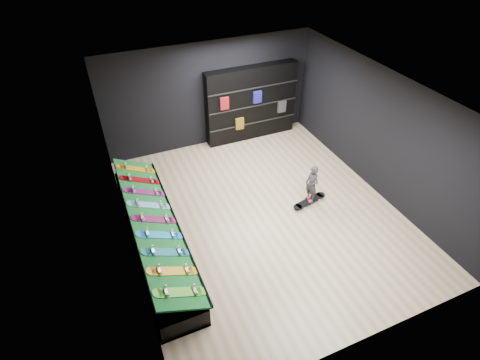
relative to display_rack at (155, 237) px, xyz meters
name	(u,v)px	position (x,y,z in m)	size (l,w,h in m)	color
floor	(263,213)	(2.55, 0.00, -0.25)	(6.00, 7.00, 0.01)	#CEB48B
ceiling	(269,95)	(2.55, 0.00, 2.75)	(6.00, 7.00, 0.01)	white
wall_back	(210,95)	(2.55, 3.50, 1.25)	(6.00, 0.02, 3.00)	black
wall_front	(373,289)	(2.55, -3.50, 1.25)	(6.00, 0.02, 3.00)	black
wall_left	(121,197)	(-0.45, 0.00, 1.25)	(0.02, 7.00, 3.00)	black
wall_right	(379,132)	(5.55, 0.00, 1.25)	(0.02, 7.00, 3.00)	black
display_rack	(155,237)	(0.00, 0.00, 0.00)	(0.90, 4.50, 0.50)	black
turf_ramp	(154,220)	(0.05, 0.00, 0.46)	(1.00, 4.50, 0.04)	#0D581F
back_shelving	(251,103)	(3.74, 3.32, 0.85)	(2.75, 0.32, 2.20)	black
floor_skateboard	(309,202)	(3.75, -0.12, -0.20)	(0.98, 0.22, 0.09)	black
child	(311,191)	(3.75, -0.12, 0.13)	(0.22, 0.16, 0.59)	black
display_board_0	(180,292)	(0.06, -1.90, 0.49)	(0.98, 0.22, 0.09)	green
display_board_1	(173,271)	(0.06, -1.42, 0.49)	(0.98, 0.22, 0.09)	yellow
display_board_2	(166,252)	(0.06, -0.95, 0.49)	(0.98, 0.22, 0.09)	#0C8C99
display_board_3	(160,235)	(0.06, -0.48, 0.49)	(0.98, 0.22, 0.09)	blue
display_board_4	(154,219)	(0.06, 0.00, 0.49)	(0.98, 0.22, 0.09)	#E5198C
display_board_5	(149,205)	(0.06, 0.48, 0.49)	(0.98, 0.22, 0.09)	#0CB2E5
display_board_6	(145,192)	(0.06, 0.95, 0.49)	(0.98, 0.22, 0.09)	#2626BF
display_board_7	(140,180)	(0.06, 1.42, 0.49)	(0.98, 0.22, 0.09)	red
display_board_8	(136,169)	(0.06, 1.90, 0.49)	(0.98, 0.22, 0.09)	orange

